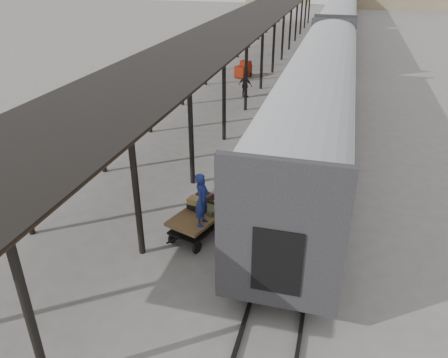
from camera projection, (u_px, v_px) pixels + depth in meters
The scene contains 9 objects.
ground at pixel (202, 225), 15.40m from camera, with size 160.00×160.00×0.00m, color slate.
train at pixel (338, 22), 42.43m from camera, with size 3.45×76.01×4.01m.
canopy at pixel (252, 18), 34.96m from camera, with size 4.90×64.30×4.15m.
rails at pixel (335, 49), 43.81m from camera, with size 1.54×150.00×0.12m.
baggage_cart at pixel (202, 218), 14.63m from camera, with size 1.95×2.67×0.86m.
suitcase_stack at pixel (205, 202), 14.78m from camera, with size 1.39×1.19×0.44m.
luggage_tug at pixel (243, 70), 33.84m from camera, with size 1.20×1.55×1.21m.
porter at pixel (202, 200), 13.51m from camera, with size 0.65×0.42×1.77m, color navy.
pedestrian at pixel (245, 85), 28.91m from camera, with size 0.94×0.39×1.61m, color black.
Camera 1 is at (4.16, -12.29, 8.49)m, focal length 35.00 mm.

